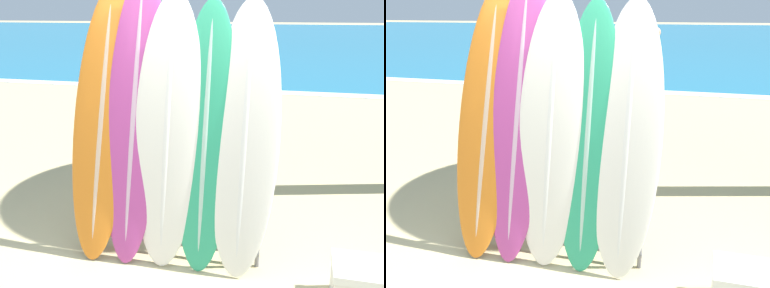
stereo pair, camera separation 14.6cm
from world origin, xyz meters
The scene contains 10 objects.
ground_plane centered at (0.00, 0.00, 0.00)m, with size 160.00×160.00×0.00m, color tan.
ocean_water centered at (0.00, 38.23, 0.00)m, with size 120.00×60.00×0.01m.
surfboard_rack centered at (-0.06, 0.41, 0.43)m, with size 1.59×0.04×0.78m.
surfboard_slot_0 centered at (-0.68, 0.51, 1.16)m, with size 0.55×0.80×2.33m.
surfboard_slot_1 centered at (-0.38, 0.51, 1.24)m, with size 0.51×0.78×2.47m.
surfboard_slot_2 centered at (-0.07, 0.46, 1.13)m, with size 0.59×0.61×2.26m.
surfboard_slot_3 centered at (0.25, 0.46, 1.10)m, with size 0.51×0.60×2.20m.
surfboard_slot_4 centered at (0.58, 0.46, 1.11)m, with size 0.56×0.63×2.21m.
person_near_water centered at (-0.17, 2.98, 0.98)m, with size 0.30×0.24×1.79m.
person_mid_beach centered at (-0.12, 7.86, 0.94)m, with size 0.25×0.29×1.72m.
Camera 2 is at (1.17, -2.95, 2.10)m, focal length 42.00 mm.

